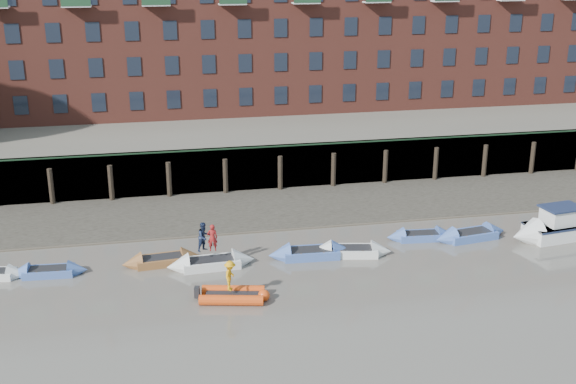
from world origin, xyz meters
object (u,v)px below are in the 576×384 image
object	(u,v)px
rowboat_4	(311,253)
motor_launch	(551,229)
rowboat_6	(420,236)
rowboat_1	(49,272)
rowboat_2	(162,260)
person_rower_a	(212,238)
person_rower_b	(204,237)
rowboat_7	(471,235)
rib_tender	(235,295)
person_rib_crew	(230,276)
rowboat_3	(211,263)
rowboat_5	(351,251)

from	to	relation	value
rowboat_4	motor_launch	xyz separation A→B (m)	(14.97, -0.13, 0.40)
rowboat_6	rowboat_1	bearing A→B (deg)	-173.31
rowboat_1	rowboat_2	xyz separation A→B (m)	(6.07, 0.26, 0.02)
person_rower_a	person_rower_b	distance (m)	0.47
rowboat_4	person_rower_a	world-z (taller)	person_rower_a
rowboat_7	rib_tender	distance (m)	15.99
person_rib_crew	rowboat_1	bearing A→B (deg)	82.79
rowboat_7	rib_tender	size ratio (longest dim) A/B	1.38
rowboat_2	person_rib_crew	size ratio (longest dim) A/B	2.91
rowboat_3	person_rower_b	bearing A→B (deg)	151.19
rowboat_2	rowboat_4	distance (m)	8.43
rowboat_6	person_rower_a	size ratio (longest dim) A/B	2.73
rib_tender	rowboat_5	bearing A→B (deg)	42.80
rowboat_4	rib_tender	size ratio (longest dim) A/B	1.38
rib_tender	rowboat_4	bearing A→B (deg)	54.26
rowboat_3	person_rower_a	size ratio (longest dim) A/B	3.18
person_rower_b	rowboat_6	bearing A→B (deg)	-30.48
rib_tender	rowboat_6	bearing A→B (deg)	37.81
rowboat_1	person_rib_crew	world-z (taller)	person_rib_crew
rowboat_4	rowboat_6	world-z (taller)	rowboat_4
rowboat_4	motor_launch	world-z (taller)	motor_launch
rowboat_2	motor_launch	xyz separation A→B (m)	(23.38, -0.85, 0.42)
rowboat_2	rowboat_5	world-z (taller)	rowboat_5
rowboat_3	motor_launch	bearing A→B (deg)	-2.64
rowboat_7	motor_launch	bearing A→B (deg)	-19.31
rowboat_2	rowboat_3	bearing A→B (deg)	-25.63
person_rib_crew	rowboat_3	bearing A→B (deg)	28.31
rowboat_1	person_rib_crew	size ratio (longest dim) A/B	2.66
rib_tender	motor_launch	bearing A→B (deg)	24.60
rowboat_3	rowboat_6	bearing A→B (deg)	3.94
rowboat_1	rowboat_4	xyz separation A→B (m)	(14.47, -0.46, 0.04)
rowboat_7	person_rower_b	world-z (taller)	person_rower_b
rib_tender	person_rib_crew	distance (m)	1.11
rowboat_1	rowboat_7	xyz separation A→B (m)	(24.66, 0.32, 0.04)
person_rower_b	person_rib_crew	distance (m)	4.42
rowboat_6	person_rower_b	bearing A→B (deg)	-169.56
rowboat_2	rib_tender	distance (m)	6.19
rowboat_6	person_rib_crew	bearing A→B (deg)	-150.74
rowboat_1	rowboat_2	distance (m)	6.07
rowboat_1	rowboat_6	world-z (taller)	rowboat_6
rowboat_5	motor_launch	world-z (taller)	motor_launch
rowboat_4	rowboat_5	size ratio (longest dim) A/B	1.03
rowboat_1	person_rib_crew	xyz separation A→B (m)	(9.31, -4.84, 1.14)
rowboat_1	rowboat_6	distance (m)	21.64
motor_launch	person_rib_crew	size ratio (longest dim) A/B	4.10
rowboat_3	rib_tender	distance (m)	4.26
rowboat_1	rib_tender	xyz separation A→B (m)	(9.53, -4.88, 0.05)
rowboat_7	rowboat_2	bearing A→B (deg)	171.65
rowboat_5	person_rower_a	bearing A→B (deg)	-168.31
rowboat_6	rib_tender	world-z (taller)	rowboat_6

